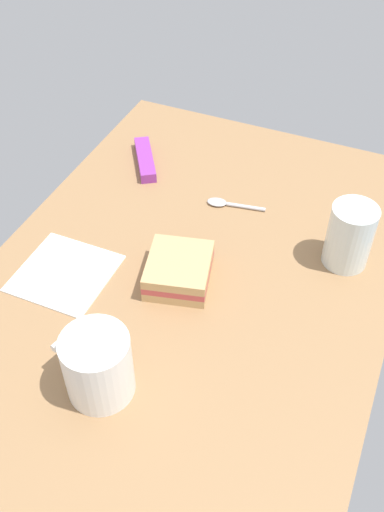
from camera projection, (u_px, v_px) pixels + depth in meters
tabletop at (192, 273)px, 96.16cm from camera, size 90.00×64.00×2.00cm
coffee_mug_black at (98, 365)px, 75.83cm from camera, size 9.13×11.67×10.20cm
sandwich_main at (179, 270)px, 92.19cm from camera, size 12.91×12.12×4.40cm
glass_of_milk at (349, 239)px, 93.52cm from camera, size 7.40×7.40×11.02cm
spoon at (227, 204)px, 106.76cm from camera, size 3.31×10.88×0.80cm
snack_bar at (145, 159)px, 115.54cm from camera, size 12.57×9.57×2.00cm
paper_napkin at (65, 273)px, 94.58cm from camera, size 14.63×14.63×0.30cm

